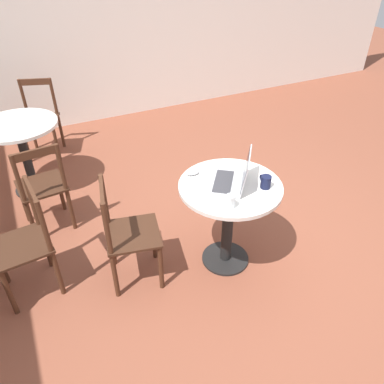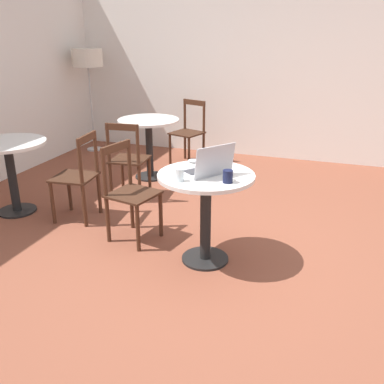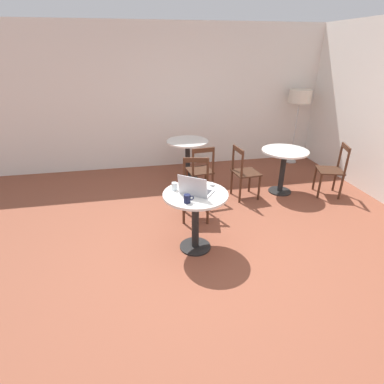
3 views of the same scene
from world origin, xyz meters
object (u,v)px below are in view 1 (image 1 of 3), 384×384
(laptop, at_px, (232,179))
(chair_mid_left, at_px, (43,188))
(chair_far_front, at_px, (27,244))
(cafe_table_near, at_px, (229,204))
(chair_near_back, at_px, (127,235))
(drinking_glass, at_px, (231,201))
(chair_mid_right, at_px, (41,119))
(mouse, at_px, (193,173))
(cafe_table_mid, at_px, (21,140))
(mug, at_px, (266,182))

(laptop, bearing_deg, chair_mid_left, 49.50)
(chair_mid_left, relative_size, chair_far_front, 1.00)
(cafe_table_near, bearing_deg, chair_near_back, 77.72)
(chair_near_back, distance_m, drinking_glass, 0.81)
(chair_near_back, height_order, drinking_glass, chair_near_back)
(cafe_table_near, xyz_separation_m, chair_mid_right, (2.52, 1.04, -0.14))
(chair_mid_right, bearing_deg, chair_near_back, -173.09)
(chair_near_back, relative_size, chair_mid_left, 1.00)
(chair_near_back, xyz_separation_m, mouse, (0.08, -0.57, 0.33))
(chair_near_back, bearing_deg, laptop, -102.09)
(cafe_table_near, xyz_separation_m, drinking_glass, (-0.22, 0.13, 0.22))
(chair_mid_left, bearing_deg, drinking_glass, -139.56)
(chair_mid_right, relative_size, chair_far_front, 1.00)
(cafe_table_mid, xyz_separation_m, chair_mid_left, (-0.71, -0.07, -0.14))
(cafe_table_near, bearing_deg, chair_mid_right, 22.35)
(chair_far_front, relative_size, laptop, 1.97)
(chair_mid_left, height_order, drinking_glass, chair_mid_left)
(chair_far_front, bearing_deg, chair_mid_left, -16.44)
(mug, relative_size, drinking_glass, 1.19)
(chair_mid_left, bearing_deg, chair_far_front, 163.56)
(chair_far_front, xyz_separation_m, drinking_glass, (-0.60, -1.29, 0.36))
(mouse, bearing_deg, laptop, -141.23)
(laptop, height_order, mug, laptop)
(mug, bearing_deg, laptop, 55.63)
(cafe_table_near, distance_m, mug, 0.33)
(cafe_table_near, height_order, chair_near_back, chair_near_back)
(mouse, bearing_deg, chair_near_back, 97.90)
(chair_mid_right, height_order, chair_far_front, same)
(chair_far_front, height_order, mouse, chair_far_front)
(drinking_glass, bearing_deg, cafe_table_mid, 30.23)
(cafe_table_near, distance_m, chair_far_front, 1.47)
(chair_mid_left, relative_size, mouse, 8.66)
(cafe_table_mid, xyz_separation_m, mouse, (-1.52, -1.11, 0.19))
(cafe_table_near, bearing_deg, drinking_glass, 149.23)
(cafe_table_near, relative_size, chair_near_back, 0.87)
(cafe_table_mid, bearing_deg, chair_far_front, 174.76)
(chair_near_back, height_order, chair_mid_left, same)
(cafe_table_near, relative_size, mug, 6.71)
(drinking_glass, bearing_deg, mouse, 6.13)
(laptop, bearing_deg, chair_near_back, 77.91)
(chair_near_back, distance_m, chair_mid_right, 2.38)
(chair_mid_left, height_order, laptop, laptop)
(cafe_table_mid, xyz_separation_m, chair_near_back, (-1.60, -0.54, -0.14))
(cafe_table_near, distance_m, chair_mid_right, 2.73)
(cafe_table_near, xyz_separation_m, chair_far_front, (0.38, 1.42, -0.14))
(cafe_table_mid, bearing_deg, cafe_table_near, -143.82)
(chair_near_back, bearing_deg, mouse, -82.10)
(chair_mid_right, bearing_deg, cafe_table_mid, 161.50)
(chair_far_front, relative_size, drinking_glass, 9.18)
(mug, bearing_deg, mouse, 45.99)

